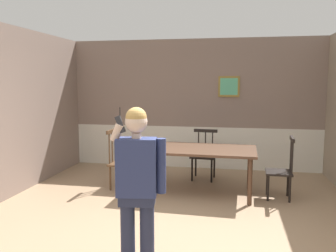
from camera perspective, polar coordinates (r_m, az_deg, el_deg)
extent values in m
plane|color=#9E7F60|center=(4.37, -1.84, -18.03)|extent=(8.17, 8.17, 0.00)
cube|color=gray|center=(7.63, 4.28, 6.91)|extent=(5.46, 0.12, 1.87)
cube|color=silver|center=(7.76, 4.19, -3.36)|extent=(5.46, 0.14, 0.90)
cube|color=silver|center=(7.66, 4.20, -0.09)|extent=(5.46, 0.05, 0.06)
cube|color=olive|center=(7.50, 9.84, 6.32)|extent=(0.44, 0.03, 0.43)
cube|color=#58BB8F|center=(7.49, 9.84, 6.32)|extent=(0.36, 0.01, 0.35)
cube|color=#4C3323|center=(5.88, 4.81, -3.78)|extent=(1.94, 1.10, 0.04)
cylinder|color=#4C3323|center=(5.74, -4.39, -7.98)|extent=(0.07, 0.07, 0.73)
cylinder|color=#4C3323|center=(5.51, 13.13, -8.80)|extent=(0.07, 0.07, 0.73)
cylinder|color=#4C3323|center=(6.53, -2.22, -6.11)|extent=(0.07, 0.07, 0.73)
cylinder|color=#4C3323|center=(6.33, 13.05, -6.72)|extent=(0.07, 0.07, 0.73)
cube|color=black|center=(5.93, 17.49, -7.17)|extent=(0.42, 0.42, 0.03)
cube|color=black|center=(5.84, 19.49, -1.99)|extent=(0.06, 0.41, 0.06)
cylinder|color=black|center=(5.76, 19.51, -4.64)|extent=(0.02, 0.02, 0.56)
cylinder|color=black|center=(5.88, 19.39, -4.41)|extent=(0.02, 0.02, 0.56)
cylinder|color=black|center=(6.00, 19.27, -4.18)|extent=(0.02, 0.02, 0.56)
cylinder|color=black|center=(5.82, 15.90, -9.65)|extent=(0.04, 0.04, 0.41)
cylinder|color=black|center=(6.13, 15.77, -8.78)|extent=(0.04, 0.04, 0.41)
cylinder|color=black|center=(5.85, 19.14, -9.70)|extent=(0.04, 0.04, 0.41)
cylinder|color=black|center=(6.16, 18.84, -8.84)|extent=(0.04, 0.04, 0.41)
cube|color=#513823|center=(6.25, -7.23, -6.05)|extent=(0.46, 0.46, 0.03)
cube|color=#513823|center=(6.22, -9.08, -0.82)|extent=(0.05, 0.45, 0.06)
cylinder|color=#513823|center=(6.38, -8.60, -2.99)|extent=(0.02, 0.02, 0.58)
cylinder|color=#513823|center=(6.26, -9.04, -3.20)|extent=(0.02, 0.02, 0.58)
cylinder|color=#513823|center=(6.14, -9.49, -3.41)|extent=(0.02, 0.02, 0.58)
cylinder|color=#513823|center=(6.42, -5.14, -7.78)|extent=(0.04, 0.04, 0.43)
cylinder|color=#513823|center=(6.09, -6.16, -8.61)|extent=(0.04, 0.04, 0.43)
cylinder|color=#513823|center=(6.53, -8.17, -7.56)|extent=(0.04, 0.04, 0.43)
cylinder|color=#513823|center=(6.21, -9.33, -8.36)|extent=(0.04, 0.04, 0.43)
cube|color=black|center=(6.79, 5.78, -4.89)|extent=(0.50, 0.50, 0.03)
cube|color=black|center=(6.92, 6.11, -0.77)|extent=(0.46, 0.08, 0.06)
cylinder|color=black|center=(6.93, 7.22, -2.53)|extent=(0.02, 0.02, 0.48)
cylinder|color=black|center=(6.95, 6.09, -2.48)|extent=(0.02, 0.02, 0.48)
cylinder|color=black|center=(6.97, 4.96, -2.44)|extent=(0.02, 0.02, 0.48)
cylinder|color=black|center=(6.64, 7.07, -7.25)|extent=(0.04, 0.04, 0.44)
cylinder|color=black|center=(6.70, 3.92, -7.08)|extent=(0.04, 0.04, 0.44)
cylinder|color=black|center=(7.00, 7.50, -6.52)|extent=(0.04, 0.04, 0.44)
cylinder|color=black|center=(7.05, 4.51, -6.37)|extent=(0.04, 0.04, 0.44)
cylinder|color=#282E49|center=(3.58, -3.40, -17.10)|extent=(0.14, 0.14, 0.78)
cylinder|color=#282E49|center=(3.60, -6.53, -16.96)|extent=(0.14, 0.14, 0.78)
cube|color=#282E49|center=(3.45, -5.04, -11.57)|extent=(0.36, 0.24, 0.12)
cube|color=navy|center=(3.37, -5.09, -6.63)|extent=(0.40, 0.26, 0.55)
cylinder|color=navy|center=(3.34, -1.10, -6.47)|extent=(0.09, 0.09, 0.52)
cylinder|color=beige|center=(3.32, -8.24, -1.02)|extent=(0.16, 0.12, 0.19)
cylinder|color=beige|center=(3.31, -5.15, -1.56)|extent=(0.09, 0.09, 0.05)
sphere|color=beige|center=(3.29, -5.17, 0.69)|extent=(0.21, 0.21, 0.21)
sphere|color=tan|center=(3.29, -5.18, 1.33)|extent=(0.20, 0.20, 0.20)
cube|color=#2D2D33|center=(3.29, -7.75, 0.27)|extent=(0.10, 0.05, 0.17)
cylinder|color=black|center=(3.28, -7.79, 2.36)|extent=(0.01, 0.01, 0.08)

